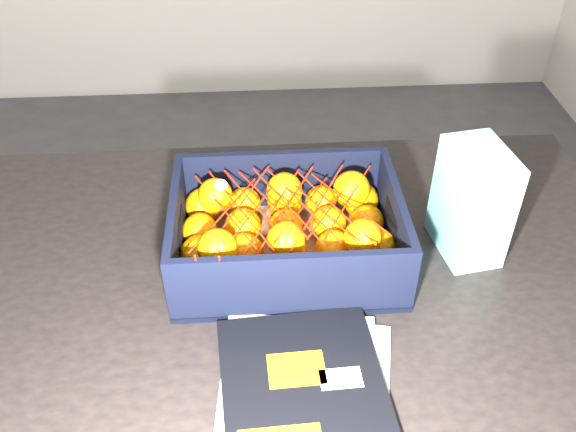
{
  "coord_description": "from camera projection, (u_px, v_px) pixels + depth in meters",
  "views": [
    {
      "loc": [
        0.31,
        -0.98,
        1.44
      ],
      "look_at": [
        0.35,
        -0.27,
        0.86
      ],
      "focal_mm": 39.0,
      "sensor_mm": 36.0,
      "label": 1
    }
  ],
  "objects": [
    {
      "name": "magazine_stack",
      "position": [
        304.0,
        400.0,
        0.8
      ],
      "size": [
        0.26,
        0.32,
        0.02
      ],
      "color": "silver",
      "rests_on": "table"
    },
    {
      "name": "table",
      "position": [
        278.0,
        328.0,
        1.03
      ],
      "size": [
        1.2,
        0.81,
        0.75
      ],
      "color": "black",
      "rests_on": "ground"
    },
    {
      "name": "clementine_heap",
      "position": [
        287.0,
        232.0,
        0.98
      ],
      "size": [
        0.34,
        0.24,
        0.11
      ],
      "color": "orange",
      "rests_on": "produce_crate"
    },
    {
      "name": "ground",
      "position": [
        149.0,
        407.0,
        1.66
      ],
      "size": [
        3.5,
        3.5,
        0.0
      ],
      "primitive_type": "plane",
      "color": "#353537",
      "rests_on": "ground"
    },
    {
      "name": "produce_crate",
      "position": [
        287.0,
        239.0,
        0.99
      ],
      "size": [
        0.35,
        0.27,
        0.12
      ],
      "color": "brown",
      "rests_on": "table"
    },
    {
      "name": "mesh_net",
      "position": [
        282.0,
        210.0,
        0.95
      ],
      "size": [
        0.29,
        0.24,
        0.09
      ],
      "color": "red",
      "rests_on": "clementine_heap"
    },
    {
      "name": "retail_carton",
      "position": [
        472.0,
        202.0,
        0.98
      ],
      "size": [
        0.1,
        0.14,
        0.19
      ],
      "primitive_type": "cube",
      "rotation": [
        0.0,
        0.0,
        0.16
      ],
      "color": "white",
      "rests_on": "table"
    }
  ]
}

